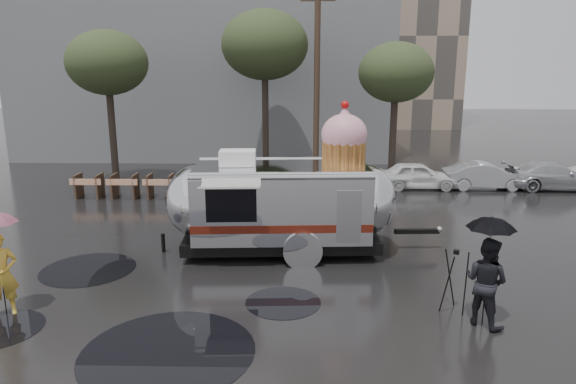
{
  "coord_description": "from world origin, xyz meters",
  "views": [
    {
      "loc": [
        1.71,
        -10.64,
        5.23
      ],
      "look_at": [
        1.38,
        3.72,
        1.79
      ],
      "focal_mm": 32.0,
      "sensor_mm": 36.0,
      "label": 1
    }
  ],
  "objects_px": {
    "airstream_trailer": "(285,199)",
    "person_right": "(486,282)",
    "tripod": "(455,275)",
    "person_left": "(1,274)"
  },
  "relations": [
    {
      "from": "airstream_trailer",
      "to": "person_right",
      "type": "xyz_separation_m",
      "value": [
        4.3,
        -4.39,
        -0.61
      ]
    },
    {
      "from": "tripod",
      "to": "airstream_trailer",
      "type": "bearing_deg",
      "value": 159.94
    },
    {
      "from": "person_left",
      "to": "person_right",
      "type": "height_order",
      "value": "person_right"
    },
    {
      "from": "person_left",
      "to": "tripod",
      "type": "relative_size",
      "value": 1.28
    },
    {
      "from": "airstream_trailer",
      "to": "person_right",
      "type": "height_order",
      "value": "airstream_trailer"
    },
    {
      "from": "airstream_trailer",
      "to": "tripod",
      "type": "height_order",
      "value": "airstream_trailer"
    },
    {
      "from": "airstream_trailer",
      "to": "person_right",
      "type": "distance_m",
      "value": 6.17
    },
    {
      "from": "airstream_trailer",
      "to": "person_right",
      "type": "relative_size",
      "value": 4.35
    },
    {
      "from": "airstream_trailer",
      "to": "person_left",
      "type": "height_order",
      "value": "airstream_trailer"
    },
    {
      "from": "airstream_trailer",
      "to": "tripod",
      "type": "distance_m",
      "value": 5.44
    }
  ]
}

